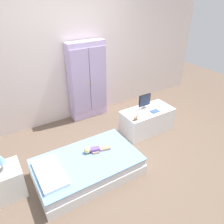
{
  "coord_description": "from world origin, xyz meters",
  "views": [
    {
      "loc": [
        -1.32,
        -2.18,
        2.34
      ],
      "look_at": [
        0.29,
        0.43,
        0.57
      ],
      "focal_mm": 34.55,
      "sensor_mm": 36.0,
      "label": 1
    }
  ],
  "objects_px": {
    "bed": "(88,166)",
    "book_blue": "(155,111)",
    "doll": "(92,150)",
    "rocking_horse_toy": "(136,117)",
    "tv_monitor": "(145,101)",
    "tv_stand": "(147,120)",
    "table_lamp": "(0,159)",
    "wardrobe": "(87,81)",
    "nightstand": "(7,182)"
  },
  "relations": [
    {
      "from": "tv_stand",
      "to": "tv_monitor",
      "type": "xyz_separation_m",
      "value": [
        -0.02,
        0.08,
        0.37
      ]
    },
    {
      "from": "book_blue",
      "to": "tv_monitor",
      "type": "bearing_deg",
      "value": 115.67
    },
    {
      "from": "nightstand",
      "to": "tv_monitor",
      "type": "height_order",
      "value": "tv_monitor"
    },
    {
      "from": "tv_stand",
      "to": "book_blue",
      "type": "relative_size",
      "value": 6.22
    },
    {
      "from": "bed",
      "to": "tv_monitor",
      "type": "distance_m",
      "value": 1.56
    },
    {
      "from": "table_lamp",
      "to": "tv_monitor",
      "type": "relative_size",
      "value": 0.88
    },
    {
      "from": "tv_monitor",
      "to": "tv_stand",
      "type": "bearing_deg",
      "value": -76.6
    },
    {
      "from": "bed",
      "to": "book_blue",
      "type": "height_order",
      "value": "book_blue"
    },
    {
      "from": "tv_stand",
      "to": "rocking_horse_toy",
      "type": "xyz_separation_m",
      "value": [
        -0.39,
        -0.16,
        0.27
      ]
    },
    {
      "from": "book_blue",
      "to": "nightstand",
      "type": "bearing_deg",
      "value": -177.84
    },
    {
      "from": "tv_monitor",
      "to": "book_blue",
      "type": "bearing_deg",
      "value": -64.33
    },
    {
      "from": "doll",
      "to": "wardrobe",
      "type": "distance_m",
      "value": 1.58
    },
    {
      "from": "wardrobe",
      "to": "tv_monitor",
      "type": "relative_size",
      "value": 5.44
    },
    {
      "from": "table_lamp",
      "to": "rocking_horse_toy",
      "type": "bearing_deg",
      "value": 1.2
    },
    {
      "from": "table_lamp",
      "to": "wardrobe",
      "type": "height_order",
      "value": "wardrobe"
    },
    {
      "from": "tv_stand",
      "to": "nightstand",
      "type": "bearing_deg",
      "value": -175.28
    },
    {
      "from": "wardrobe",
      "to": "table_lamp",
      "type": "bearing_deg",
      "value": -144.56
    },
    {
      "from": "nightstand",
      "to": "book_blue",
      "type": "relative_size",
      "value": 2.74
    },
    {
      "from": "doll",
      "to": "tv_stand",
      "type": "xyz_separation_m",
      "value": [
        1.29,
        0.32,
        -0.09
      ]
    },
    {
      "from": "doll",
      "to": "book_blue",
      "type": "bearing_deg",
      "value": 8.91
    },
    {
      "from": "table_lamp",
      "to": "rocking_horse_toy",
      "type": "xyz_separation_m",
      "value": [
        2.05,
        0.04,
        -0.1
      ]
    },
    {
      "from": "bed",
      "to": "doll",
      "type": "distance_m",
      "value": 0.24
    },
    {
      "from": "doll",
      "to": "tv_monitor",
      "type": "relative_size",
      "value": 1.38
    },
    {
      "from": "tv_monitor",
      "to": "rocking_horse_toy",
      "type": "bearing_deg",
      "value": -146.86
    },
    {
      "from": "wardrobe",
      "to": "tv_monitor",
      "type": "bearing_deg",
      "value": -56.49
    },
    {
      "from": "book_blue",
      "to": "bed",
      "type": "bearing_deg",
      "value": -168.05
    },
    {
      "from": "wardrobe",
      "to": "rocking_horse_toy",
      "type": "height_order",
      "value": "wardrobe"
    },
    {
      "from": "doll",
      "to": "book_blue",
      "type": "height_order",
      "value": "book_blue"
    },
    {
      "from": "doll",
      "to": "wardrobe",
      "type": "xyz_separation_m",
      "value": [
        0.62,
        1.38,
        0.46
      ]
    },
    {
      "from": "doll",
      "to": "bed",
      "type": "bearing_deg",
      "value": -142.34
    },
    {
      "from": "bed",
      "to": "wardrobe",
      "type": "xyz_separation_m",
      "value": [
        0.76,
        1.48,
        0.63
      ]
    },
    {
      "from": "doll",
      "to": "nightstand",
      "type": "bearing_deg",
      "value": 174.1
    },
    {
      "from": "doll",
      "to": "tv_stand",
      "type": "height_order",
      "value": "tv_stand"
    },
    {
      "from": "wardrobe",
      "to": "rocking_horse_toy",
      "type": "xyz_separation_m",
      "value": [
        0.28,
        -1.22,
        -0.28
      ]
    },
    {
      "from": "doll",
      "to": "wardrobe",
      "type": "height_order",
      "value": "wardrobe"
    },
    {
      "from": "bed",
      "to": "tv_stand",
      "type": "xyz_separation_m",
      "value": [
        1.42,
        0.42,
        0.08
      ]
    },
    {
      "from": "bed",
      "to": "book_blue",
      "type": "distance_m",
      "value": 1.56
    },
    {
      "from": "table_lamp",
      "to": "wardrobe",
      "type": "xyz_separation_m",
      "value": [
        1.77,
        1.26,
        0.18
      ]
    },
    {
      "from": "nightstand",
      "to": "rocking_horse_toy",
      "type": "relative_size",
      "value": 3.52
    },
    {
      "from": "nightstand",
      "to": "book_blue",
      "type": "height_order",
      "value": "book_blue"
    },
    {
      "from": "bed",
      "to": "book_blue",
      "type": "bearing_deg",
      "value": 11.95
    },
    {
      "from": "rocking_horse_toy",
      "to": "bed",
      "type": "bearing_deg",
      "value": -165.69
    },
    {
      "from": "doll",
      "to": "rocking_horse_toy",
      "type": "distance_m",
      "value": 0.94
    },
    {
      "from": "bed",
      "to": "wardrobe",
      "type": "relative_size",
      "value": 0.95
    },
    {
      "from": "tv_monitor",
      "to": "wardrobe",
      "type": "bearing_deg",
      "value": 123.51
    },
    {
      "from": "doll",
      "to": "table_lamp",
      "type": "xyz_separation_m",
      "value": [
        -1.15,
        0.12,
        0.28
      ]
    },
    {
      "from": "bed",
      "to": "tv_stand",
      "type": "relative_size",
      "value": 1.54
    },
    {
      "from": "rocking_horse_toy",
      "to": "book_blue",
      "type": "height_order",
      "value": "rocking_horse_toy"
    },
    {
      "from": "nightstand",
      "to": "tv_monitor",
      "type": "relative_size",
      "value": 1.49
    },
    {
      "from": "bed",
      "to": "doll",
      "type": "height_order",
      "value": "doll"
    }
  ]
}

